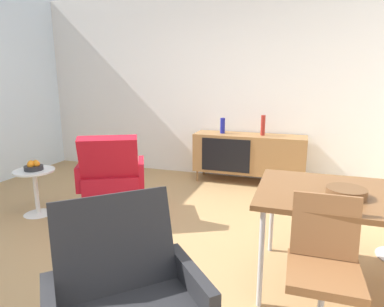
{
  "coord_description": "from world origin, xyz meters",
  "views": [
    {
      "loc": [
        1.08,
        -2.45,
        1.52
      ],
      "look_at": [
        0.14,
        0.36,
        0.84
      ],
      "focal_mm": 30.99,
      "sensor_mm": 36.0,
      "label": 1
    }
  ],
  "objects_px": {
    "armchair_black_shell": "(124,300)",
    "side_table_round": "(36,187)",
    "dining_table": "(377,202)",
    "vase_cobalt": "(223,126)",
    "lounge_chair_red": "(111,175)",
    "vase_sculptural_dark": "(263,125)",
    "wooden_bowl_on_table": "(346,192)",
    "fruit_bowl": "(34,166)",
    "dining_chair_front_left": "(323,266)",
    "sideboard": "(249,154)"
  },
  "relations": [
    {
      "from": "vase_sculptural_dark",
      "to": "lounge_chair_red",
      "type": "distance_m",
      "value": 2.25
    },
    {
      "from": "dining_table",
      "to": "dining_chair_front_left",
      "type": "relative_size",
      "value": 1.87
    },
    {
      "from": "dining_table",
      "to": "lounge_chair_red",
      "type": "distance_m",
      "value": 2.6
    },
    {
      "from": "vase_sculptural_dark",
      "to": "dining_chair_front_left",
      "type": "height_order",
      "value": "vase_sculptural_dark"
    },
    {
      "from": "dining_table",
      "to": "fruit_bowl",
      "type": "xyz_separation_m",
      "value": [
        -3.32,
        0.4,
        -0.13
      ]
    },
    {
      "from": "sideboard",
      "to": "dining_chair_front_left",
      "type": "distance_m",
      "value": 3.03
    },
    {
      "from": "vase_cobalt",
      "to": "lounge_chair_red",
      "type": "distance_m",
      "value": 1.92
    },
    {
      "from": "side_table_round",
      "to": "dining_table",
      "type": "bearing_deg",
      "value": -6.77
    },
    {
      "from": "wooden_bowl_on_table",
      "to": "dining_chair_front_left",
      "type": "relative_size",
      "value": 0.3
    },
    {
      "from": "armchair_black_shell",
      "to": "fruit_bowl",
      "type": "bearing_deg",
      "value": 142.22
    },
    {
      "from": "wooden_bowl_on_table",
      "to": "side_table_round",
      "type": "distance_m",
      "value": 3.18
    },
    {
      "from": "lounge_chair_red",
      "to": "wooden_bowl_on_table",
      "type": "bearing_deg",
      "value": -18.11
    },
    {
      "from": "dining_table",
      "to": "vase_cobalt",
      "type": "bearing_deg",
      "value": 125.01
    },
    {
      "from": "sideboard",
      "to": "side_table_round",
      "type": "bearing_deg",
      "value": -137.1
    },
    {
      "from": "lounge_chair_red",
      "to": "side_table_round",
      "type": "height_order",
      "value": "lounge_chair_red"
    },
    {
      "from": "side_table_round",
      "to": "fruit_bowl",
      "type": "relative_size",
      "value": 2.6
    },
    {
      "from": "vase_cobalt",
      "to": "side_table_round",
      "type": "distance_m",
      "value": 2.62
    },
    {
      "from": "vase_cobalt",
      "to": "vase_sculptural_dark",
      "type": "distance_m",
      "value": 0.59
    },
    {
      "from": "dining_table",
      "to": "lounge_chair_red",
      "type": "xyz_separation_m",
      "value": [
        -2.5,
        0.67,
        -0.23
      ]
    },
    {
      "from": "dining_table",
      "to": "dining_chair_front_left",
      "type": "distance_m",
      "value": 0.7
    },
    {
      "from": "dining_table",
      "to": "fruit_bowl",
      "type": "distance_m",
      "value": 3.35
    },
    {
      "from": "dining_table",
      "to": "armchair_black_shell",
      "type": "bearing_deg",
      "value": -137.47
    },
    {
      "from": "vase_cobalt",
      "to": "side_table_round",
      "type": "bearing_deg",
      "value": -130.97
    },
    {
      "from": "dining_chair_front_left",
      "to": "lounge_chair_red",
      "type": "distance_m",
      "value": 2.48
    },
    {
      "from": "sideboard",
      "to": "armchair_black_shell",
      "type": "relative_size",
      "value": 1.69
    },
    {
      "from": "dining_table",
      "to": "side_table_round",
      "type": "relative_size",
      "value": 3.08
    },
    {
      "from": "fruit_bowl",
      "to": "dining_table",
      "type": "bearing_deg",
      "value": -6.8
    },
    {
      "from": "sideboard",
      "to": "lounge_chair_red",
      "type": "xyz_separation_m",
      "value": [
        -1.27,
        -1.67,
        0.03
      ]
    },
    {
      "from": "vase_sculptural_dark",
      "to": "fruit_bowl",
      "type": "distance_m",
      "value": 3.0
    },
    {
      "from": "vase_cobalt",
      "to": "armchair_black_shell",
      "type": "bearing_deg",
      "value": -84.33
    },
    {
      "from": "sideboard",
      "to": "side_table_round",
      "type": "distance_m",
      "value": 2.85
    },
    {
      "from": "vase_sculptural_dark",
      "to": "dining_chair_front_left",
      "type": "bearing_deg",
      "value": -76.43
    },
    {
      "from": "dining_table",
      "to": "lounge_chair_red",
      "type": "bearing_deg",
      "value": 165.1
    },
    {
      "from": "vase_cobalt",
      "to": "fruit_bowl",
      "type": "height_order",
      "value": "vase_cobalt"
    },
    {
      "from": "dining_chair_front_left",
      "to": "fruit_bowl",
      "type": "relative_size",
      "value": 4.28
    },
    {
      "from": "armchair_black_shell",
      "to": "side_table_round",
      "type": "height_order",
      "value": "armchair_black_shell"
    },
    {
      "from": "wooden_bowl_on_table",
      "to": "side_table_round",
      "type": "bearing_deg",
      "value": 171.26
    },
    {
      "from": "vase_sculptural_dark",
      "to": "wooden_bowl_on_table",
      "type": "height_order",
      "value": "vase_sculptural_dark"
    },
    {
      "from": "vase_cobalt",
      "to": "dining_table",
      "type": "xyz_separation_m",
      "value": [
        1.64,
        -2.34,
        -0.14
      ]
    },
    {
      "from": "dining_chair_front_left",
      "to": "side_table_round",
      "type": "distance_m",
      "value": 3.12
    },
    {
      "from": "dining_table",
      "to": "side_table_round",
      "type": "height_order",
      "value": "dining_table"
    },
    {
      "from": "sideboard",
      "to": "dining_table",
      "type": "relative_size",
      "value": 1.0
    },
    {
      "from": "wooden_bowl_on_table",
      "to": "lounge_chair_red",
      "type": "height_order",
      "value": "lounge_chair_red"
    },
    {
      "from": "vase_sculptural_dark",
      "to": "wooden_bowl_on_table",
      "type": "relative_size",
      "value": 1.11
    },
    {
      "from": "side_table_round",
      "to": "dining_chair_front_left",
      "type": "bearing_deg",
      "value": -17.79
    },
    {
      "from": "lounge_chair_red",
      "to": "fruit_bowl",
      "type": "xyz_separation_m",
      "value": [
        -0.82,
        -0.27,
        0.1
      ]
    },
    {
      "from": "vase_sculptural_dark",
      "to": "fruit_bowl",
      "type": "relative_size",
      "value": 1.44
    },
    {
      "from": "dining_table",
      "to": "wooden_bowl_on_table",
      "type": "bearing_deg",
      "value": -158.25
    },
    {
      "from": "dining_chair_front_left",
      "to": "fruit_bowl",
      "type": "bearing_deg",
      "value": 162.18
    },
    {
      "from": "wooden_bowl_on_table",
      "to": "armchair_black_shell",
      "type": "height_order",
      "value": "armchair_black_shell"
    }
  ]
}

